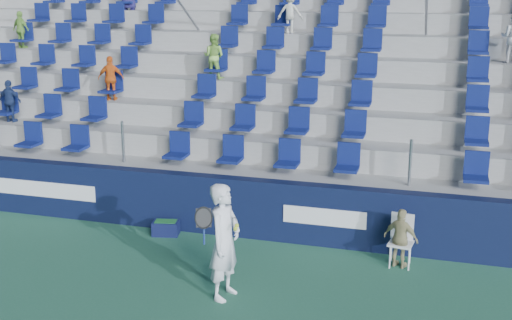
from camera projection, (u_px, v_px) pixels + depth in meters
The scene contains 7 objects.
ground at pixel (194, 309), 10.00m from camera, with size 70.00×70.00×0.00m, color #2A6347.
sponsor_wall at pixel (251, 208), 12.76m from camera, with size 24.00×0.32×1.20m.
grandstand at pixel (306, 92), 17.07m from camera, with size 24.00×8.17×6.63m.
tennis_player at pixel (225, 241), 10.17m from camera, with size 0.69×0.76×1.91m.
line_judge_chair at pixel (401, 236), 11.51m from camera, with size 0.46×0.47×0.93m.
line_judge at pixel (401, 238), 11.37m from camera, with size 0.64×0.27×1.09m, color tan.
ball_bin at pixel (166, 227), 12.96m from camera, with size 0.58×0.44×0.29m.
Camera 1 is at (3.46, -8.40, 4.88)m, focal length 45.00 mm.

